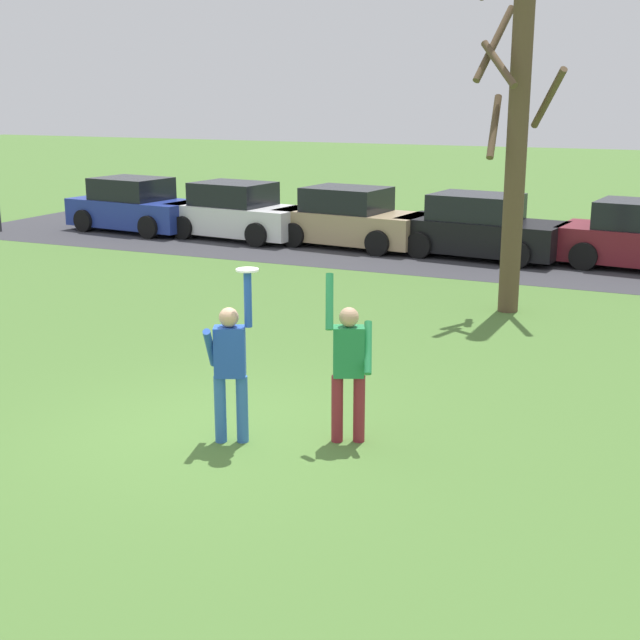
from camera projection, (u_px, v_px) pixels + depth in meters
The scene contains 10 objects.
ground_plane at pixel (219, 432), 10.78m from camera, with size 120.00×120.00×0.00m, color #4C7533.
person_catcher at pixel (230, 363), 10.23m from camera, with size 0.58×0.50×2.08m.
person_defender at pixel (349, 363), 10.24m from camera, with size 0.64×0.59×2.04m.
frisbee_disc at pixel (247, 270), 9.95m from camera, with size 0.26×0.26×0.02m, color white.
parked_car_blue at pixel (135, 207), 26.26m from camera, with size 4.28×2.40×1.59m.
parked_car_white at pixel (237, 213), 24.91m from camera, with size 4.28×2.40×1.59m.
parked_car_tan at pixel (350, 220), 23.61m from camera, with size 4.28×2.40×1.59m.
parked_car_black at pixel (479, 229), 22.05m from camera, with size 4.28×2.40×1.59m.
parking_strip at pixel (423, 251), 23.09m from camera, with size 27.86×6.40×0.01m, color #38383D.
bare_tree_tall at pixel (516, 130), 15.91m from camera, with size 1.65×1.60×6.95m.
Camera 1 is at (5.24, -8.70, 4.04)m, focal length 49.15 mm.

